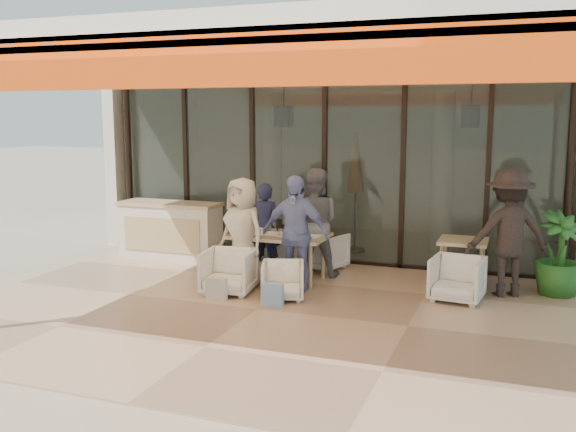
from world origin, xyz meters
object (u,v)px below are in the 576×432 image
Objects in this scene: chair_far_right at (323,249)px; diner_cream at (242,232)px; diner_grey at (314,223)px; side_table at (463,247)px; chair_far_left at (276,248)px; chair_near_left at (229,270)px; host_counter at (170,230)px; side_chair at (457,277)px; standing_woman at (508,233)px; diner_navy at (265,228)px; dining_table at (279,238)px; potted_palm at (559,254)px; chair_near_right at (283,279)px; diner_periwinkle at (295,234)px.

diner_cream is (-0.84, -1.40, 0.48)m from chair_far_right.
side_table is (2.31, 0.10, -0.24)m from diner_grey.
chair_near_left is at bearing 70.14° from chair_far_left.
host_counter is at bearing -13.87° from chair_far_left.
side_table is at bearing 96.49° from side_chair.
side_table is at bearing -43.02° from standing_woman.
diner_navy reaches higher than host_counter.
standing_woman reaches higher than chair_far_right.
host_counter is 2.59m from chair_near_left.
diner_grey reaches higher than chair_far_right.
diner_grey is (-0.00, -0.50, 0.53)m from chair_far_right.
diner_cream is at bearing -31.40° from host_counter.
side_table is (3.15, -0.40, 0.33)m from chair_far_left.
host_counter reaches higher than side_table.
dining_table is 3.39m from standing_woman.
side_table is at bearing -178.50° from potted_palm.
diner_grey is at bearing 66.02° from diner_cream.
host_counter is 3.08× the size of chair_near_right.
potted_palm is (6.43, -0.16, 0.08)m from host_counter.
side_table is 0.61× the size of potted_palm.
diner_periwinkle reaches higher than chair_far_left.
chair_far_left is 4.50m from potted_palm.
chair_far_right is 3.66m from potted_palm.
chair_far_right is at bearing 170.08° from side_table.
side_table is 0.40× the size of standing_woman.
chair_near_left is 1.21× the size of chair_near_right.
side_chair is (3.15, -1.15, 0.04)m from chair_far_left.
standing_woman is 0.81m from potted_palm.
diner_navy is at bearing -24.13° from standing_woman.
diner_cream is at bearing 77.42° from chair_far_right.
side_table is 1.06× the size of side_chair.
side_table is at bearing 167.01° from diner_grey.
diner_navy is at bearing 82.59° from chair_near_left.
dining_table reaches higher than chair_far_left.
diner_cream is (0.00, 0.50, 0.46)m from chair_near_left.
standing_woman is (5.74, -0.44, 0.39)m from host_counter.
side_table is (3.15, 0.10, -0.11)m from diner_navy.
diner_grey is (0.84, 1.40, 0.51)m from chair_near_left.
standing_woman reaches higher than diner_navy.
potted_palm is at bearing 155.43° from chair_far_left.
potted_palm reaches higher than host_counter.
diner_cream is 0.96× the size of diner_periwinkle.
side_chair is at bearing 23.52° from diner_cream.
diner_cream is at bearing -162.44° from side_table.
chair_near_left is 1.10m from diner_periwinkle.
chair_far_right is 2.36m from side_table.
host_counter is at bearing 159.47° from diner_periwinkle.
diner_periwinkle reaches higher than chair_near_right.
diner_grey is 1.06× the size of diner_cream.
host_counter reaches higher than chair_near_right.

